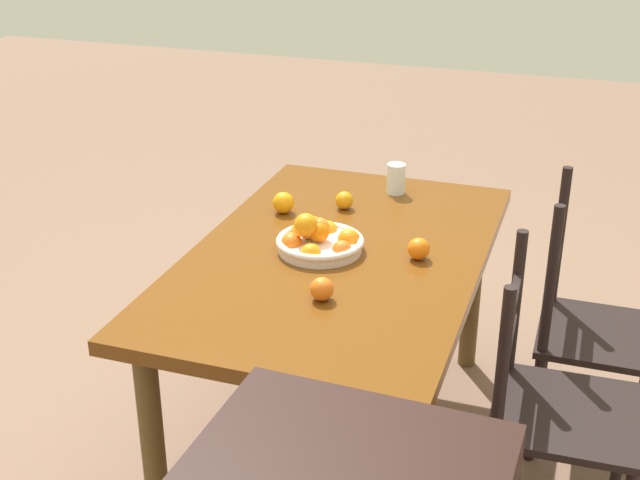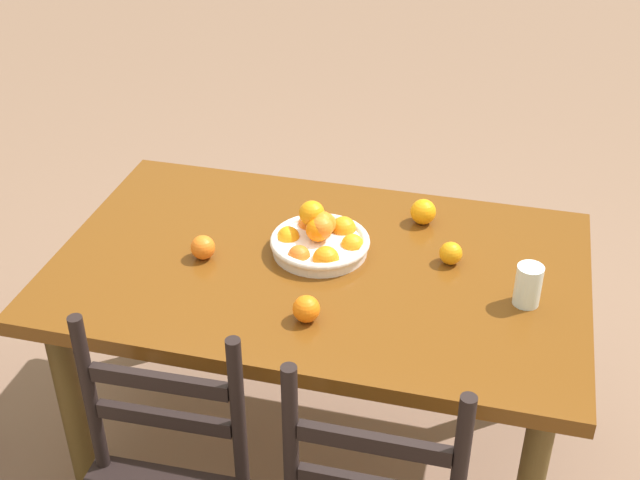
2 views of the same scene
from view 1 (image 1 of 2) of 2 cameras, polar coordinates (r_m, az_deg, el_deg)
ground_plane at (r=3.26m, az=1.09°, el=-13.03°), size 12.00×12.00×0.00m
dining_table at (r=2.90m, az=1.20°, el=-2.44°), size 1.54×0.95×0.76m
chair_near_window at (r=2.71m, az=15.22°, el=-11.02°), size 0.45×0.45×0.94m
chair_by_cabinet at (r=3.16m, az=17.48°, el=-5.80°), size 0.43×0.43×0.98m
fruit_bowl at (r=2.85m, az=-0.10°, el=0.02°), size 0.30×0.30×0.15m
orange_loose_0 at (r=3.19m, az=1.63°, el=2.66°), size 0.07×0.07×0.07m
orange_loose_1 at (r=3.15m, az=-2.46°, el=2.50°), size 0.08×0.08×0.08m
orange_loose_2 at (r=2.81m, az=6.60°, el=-0.59°), size 0.07×0.07×0.07m
orange_loose_3 at (r=2.54m, az=0.12°, el=-3.29°), size 0.07×0.07×0.07m
drinking_glass at (r=3.35m, az=5.10°, el=4.11°), size 0.07×0.07×0.12m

